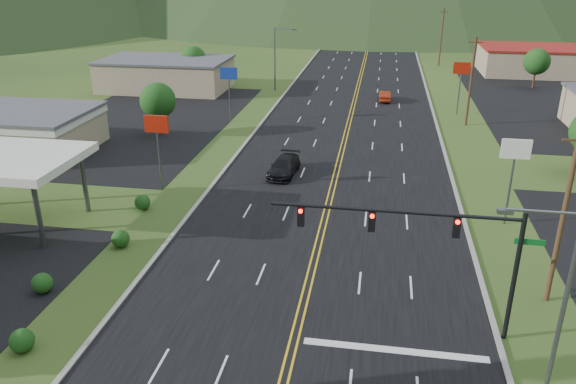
% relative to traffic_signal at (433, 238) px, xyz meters
% --- Properties ---
extents(traffic_signal, '(13.10, 0.43, 7.00)m').
position_rel_traffic_signal_xyz_m(traffic_signal, '(0.00, 0.00, 0.00)').
color(traffic_signal, black).
rests_on(traffic_signal, ground).
extents(streetlight_east, '(3.28, 0.25, 9.00)m').
position_rel_traffic_signal_xyz_m(streetlight_east, '(4.70, -4.00, -0.15)').
color(streetlight_east, '#59595E').
rests_on(streetlight_east, ground).
extents(streetlight_west, '(3.28, 0.25, 9.00)m').
position_rel_traffic_signal_xyz_m(streetlight_west, '(-18.16, 56.00, -0.15)').
color(streetlight_west, '#59595E').
rests_on(streetlight_west, ground).
extents(gas_canopy, '(10.00, 8.00, 5.30)m').
position_rel_traffic_signal_xyz_m(gas_canopy, '(-28.48, 8.00, -0.46)').
color(gas_canopy, white).
rests_on(gas_canopy, ground).
extents(building_west_mid, '(14.40, 10.40, 4.10)m').
position_rel_traffic_signal_xyz_m(building_west_mid, '(-38.48, 24.00, -3.06)').
color(building_west_mid, tan).
rests_on(building_west_mid, ground).
extents(building_west_far, '(18.40, 11.40, 4.50)m').
position_rel_traffic_signal_xyz_m(building_west_far, '(-34.48, 54.00, -3.07)').
color(building_west_far, tan).
rests_on(building_west_far, ground).
extents(building_east_far, '(16.40, 12.40, 4.50)m').
position_rel_traffic_signal_xyz_m(building_east_far, '(21.52, 76.00, -3.07)').
color(building_east_far, tan).
rests_on(building_east_far, ground).
extents(pole_sign_west_a, '(2.00, 0.18, 6.40)m').
position_rel_traffic_signal_xyz_m(pole_sign_west_a, '(-20.48, 16.00, -0.28)').
color(pole_sign_west_a, '#59595E').
rests_on(pole_sign_west_a, ground).
extents(pole_sign_west_b, '(2.00, 0.18, 6.40)m').
position_rel_traffic_signal_xyz_m(pole_sign_west_b, '(-20.48, 38.00, -0.28)').
color(pole_sign_west_b, '#59595E').
rests_on(pole_sign_west_b, ground).
extents(pole_sign_east_a, '(2.00, 0.18, 6.40)m').
position_rel_traffic_signal_xyz_m(pole_sign_east_a, '(6.52, 14.00, -0.28)').
color(pole_sign_east_a, '#59595E').
rests_on(pole_sign_east_a, ground).
extents(pole_sign_east_b, '(2.00, 0.18, 6.40)m').
position_rel_traffic_signal_xyz_m(pole_sign_east_b, '(6.52, 46.00, -0.28)').
color(pole_sign_east_b, '#59595E').
rests_on(pole_sign_east_b, ground).
extents(tree_west_a, '(3.84, 3.84, 5.82)m').
position_rel_traffic_signal_xyz_m(tree_west_a, '(-26.48, 31.00, -1.44)').
color(tree_west_a, '#382314').
rests_on(tree_west_a, ground).
extents(tree_west_b, '(3.84, 3.84, 5.82)m').
position_rel_traffic_signal_xyz_m(tree_west_b, '(-31.48, 58.00, -1.44)').
color(tree_west_b, '#382314').
rests_on(tree_west_b, ground).
extents(tree_east_b, '(3.84, 3.84, 5.82)m').
position_rel_traffic_signal_xyz_m(tree_east_b, '(19.52, 64.00, -1.44)').
color(tree_east_b, '#382314').
rests_on(tree_east_b, ground).
extents(utility_pole_a, '(1.60, 0.28, 10.00)m').
position_rel_traffic_signal_xyz_m(utility_pole_a, '(7.02, 4.00, -0.20)').
color(utility_pole_a, '#382314').
rests_on(utility_pole_a, ground).
extents(utility_pole_b, '(1.60, 0.28, 10.00)m').
position_rel_traffic_signal_xyz_m(utility_pole_b, '(7.02, 41.00, -0.20)').
color(utility_pole_b, '#382314').
rests_on(utility_pole_b, ground).
extents(utility_pole_c, '(1.60, 0.28, 10.00)m').
position_rel_traffic_signal_xyz_m(utility_pole_c, '(7.02, 81.00, -0.20)').
color(utility_pole_c, '#382314').
rests_on(utility_pole_c, ground).
extents(utility_pole_d, '(1.60, 0.28, 10.00)m').
position_rel_traffic_signal_xyz_m(utility_pole_d, '(7.02, 121.00, -0.20)').
color(utility_pole_d, '#382314').
rests_on(utility_pole_d, ground).
extents(car_dark_mid, '(2.57, 5.45, 1.54)m').
position_rel_traffic_signal_xyz_m(car_dark_mid, '(-11.07, 21.24, -4.56)').
color(car_dark_mid, black).
rests_on(car_dark_mid, ground).
extents(car_red_far, '(1.57, 4.25, 1.39)m').
position_rel_traffic_signal_xyz_m(car_red_far, '(-2.42, 51.54, -4.63)').
color(car_red_far, maroon).
rests_on(car_red_far, ground).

